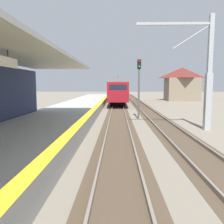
# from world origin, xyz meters

# --- Properties ---
(station_platform) EXTENTS (5.00, 80.00, 0.91)m
(station_platform) POSITION_xyz_m (-2.50, 16.00, 0.45)
(station_platform) COLOR #A8A8A3
(station_platform) RESTS_ON ground
(track_pair_nearest_platform) EXTENTS (2.34, 120.00, 0.16)m
(track_pair_nearest_platform) POSITION_xyz_m (1.90, 20.00, 0.05)
(track_pair_nearest_platform) COLOR #4C3D2D
(track_pair_nearest_platform) RESTS_ON ground
(track_pair_middle) EXTENTS (2.34, 120.00, 0.16)m
(track_pair_middle) POSITION_xyz_m (5.30, 20.00, 0.05)
(track_pair_middle) COLOR #4C3D2D
(track_pair_middle) RESTS_ON ground
(approaching_train) EXTENTS (2.93, 19.60, 4.76)m
(approaching_train) POSITION_xyz_m (1.90, 41.17, 2.18)
(approaching_train) COLOR maroon
(approaching_train) RESTS_ON ground
(rail_signal_post) EXTENTS (0.32, 0.34, 5.20)m
(rail_signal_post) POSITION_xyz_m (3.72, 22.81, 3.19)
(rail_signal_post) COLOR #4C4C4C
(rail_signal_post) RESTS_ON ground
(catenary_pylon_far_side) EXTENTS (5.00, 0.40, 7.50)m
(catenary_pylon_far_side) POSITION_xyz_m (7.53, 17.90, 3.60)
(catenary_pylon_far_side) COLOR #9EA3A8
(catenary_pylon_far_side) RESTS_ON ground
(distant_trackside_house) EXTENTS (6.60, 5.28, 6.40)m
(distant_trackside_house) POSITION_xyz_m (14.38, 47.43, 3.34)
(distant_trackside_house) COLOR #7F705B
(distant_trackside_house) RESTS_ON ground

